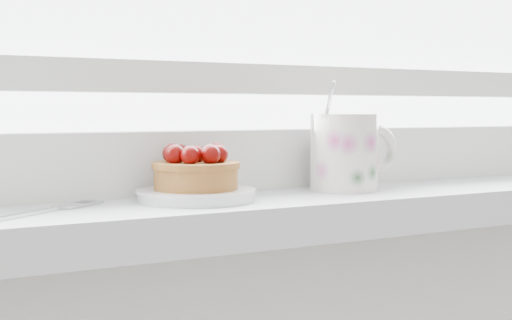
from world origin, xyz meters
TOP-DOWN VIEW (x-y plane):
  - saucer at (-0.03, 1.89)m, footprint 0.12×0.12m
  - raspberry_tart at (-0.03, 1.89)m, footprint 0.09×0.09m
  - floral_mug at (0.16, 1.89)m, footprint 0.12×0.08m
  - fork at (-0.20, 1.87)m, footprint 0.15×0.12m

SIDE VIEW (x-z plane):
  - fork at x=-0.20m, z-range 0.94..0.94m
  - saucer at x=-0.03m, z-range 0.94..0.95m
  - raspberry_tart at x=-0.03m, z-range 0.95..1.00m
  - floral_mug at x=0.16m, z-range 0.92..1.05m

